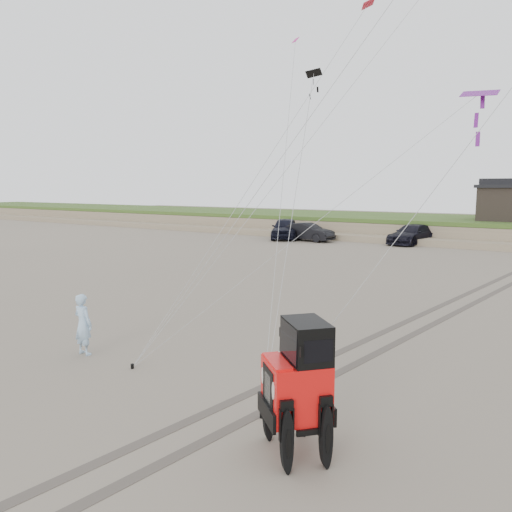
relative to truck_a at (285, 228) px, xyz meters
The scene contains 11 objects.
ground 32.54m from the truck_a, 62.49° to the right, with size 160.00×160.00×0.00m, color #6B6054.
dune_ridge 17.34m from the truck_a, 29.92° to the left, with size 160.00×14.25×1.73m.
truck_a is the anchor object (origin of this frame).
truck_b 2.42m from the truck_a, ahead, with size 1.56×4.46×1.47m, color black.
truck_c 10.38m from the truck_a, 11.11° to the left, with size 2.11×5.19×1.51m, color black.
jeep 34.63m from the truck_a, 59.50° to the right, with size 2.09×4.85×1.81m, color red, non-canonical shape.
man 30.46m from the truck_a, 69.85° to the right, with size 0.60×0.39×1.64m, color #8DA9DB.
kite_flock 28.52m from the truck_a, 48.87° to the right, with size 10.18×8.35×6.54m.
stake_main 31.19m from the truck_a, 66.67° to the right, with size 0.08×0.08×0.12m, color black.
stake_aux 33.41m from the truck_a, 60.56° to the right, with size 0.08×0.08×0.12m, color black.
tire_tracks 26.94m from the truck_a, 50.77° to the right, with size 5.22×29.74×0.01m.
Camera 1 is at (6.32, -7.87, 4.41)m, focal length 35.00 mm.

